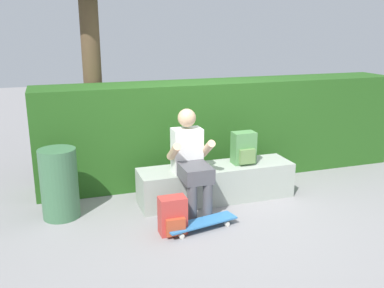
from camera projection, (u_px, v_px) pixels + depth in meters
ground_plane at (230, 213)px, 4.94m from camera, size 24.00×24.00×0.00m
bench_main at (216, 183)px, 5.28m from camera, size 1.93×0.49×0.44m
person_skater at (191, 159)px, 4.84m from camera, size 0.49×0.62×1.19m
skateboard_near_person at (201, 223)px, 4.52m from camera, size 0.82×0.36×0.09m
backpack_on_bench at (244, 148)px, 5.27m from camera, size 0.28×0.23×0.40m
backpack_on_ground at (173, 216)px, 4.40m from camera, size 0.28×0.23×0.40m
hedge_row at (225, 128)px, 6.11m from camera, size 5.21×0.70×1.36m
trash_bin at (59, 184)px, 4.74m from camera, size 0.41×0.41×0.80m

